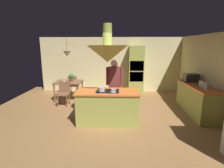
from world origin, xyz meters
TOP-DOWN VIEW (x-y plane):
  - ground at (0.00, 0.00)m, footprint 8.16×8.16m
  - wall_back at (0.00, 3.45)m, footprint 6.80×0.10m
  - wall_right at (3.25, 0.40)m, footprint 0.10×7.20m
  - kitchen_island at (0.00, -0.20)m, footprint 1.75×0.85m
  - counter_run_right at (2.84, 0.60)m, footprint 0.73×2.09m
  - oven_tower at (1.10, 3.04)m, footprint 0.66×0.62m
  - dining_table at (-1.70, 1.90)m, footprint 1.05×0.89m
  - person_at_island at (0.17, 0.50)m, footprint 0.53×0.23m
  - range_hood at (0.00, -0.20)m, footprint 1.10×1.10m
  - pendant_light_over_table at (-1.70, 1.90)m, footprint 0.32×0.32m
  - chair_facing_island at (-1.70, 1.23)m, footprint 0.40×0.40m
  - chair_by_back_wall at (-1.70, 2.57)m, footprint 0.40×0.40m
  - potted_plant_on_table at (-1.58, 1.96)m, footprint 0.20×0.20m
  - cup_on_table at (-1.81, 1.68)m, footprint 0.07×0.07m
  - canister_flour at (2.84, 0.09)m, footprint 0.11×0.11m
  - canister_sugar at (2.84, 0.27)m, footprint 0.12×0.12m
  - canister_tea at (2.84, 0.45)m, footprint 0.10×0.10m
  - microwave_on_counter at (2.84, 1.21)m, footprint 0.46×0.36m
  - cooking_pot_on_cooktop at (-0.16, -0.33)m, footprint 0.18×0.18m

SIDE VIEW (x-z plane):
  - ground at x=0.00m, z-range 0.00..0.00m
  - kitchen_island at x=0.00m, z-range -0.01..0.95m
  - counter_run_right at x=2.84m, z-range 0.01..0.94m
  - chair_facing_island at x=-1.70m, z-range 0.07..0.94m
  - chair_by_back_wall at x=-1.70m, z-range 0.07..0.94m
  - dining_table at x=-1.70m, z-range 0.28..1.04m
  - cup_on_table at x=-1.81m, z-range 0.76..0.85m
  - potted_plant_on_table at x=-1.58m, z-range 0.78..1.08m
  - cooking_pot_on_cooktop at x=-0.16m, z-range 0.95..1.07m
  - person_at_island at x=0.17m, z-range 0.14..1.90m
  - canister_flour at x=2.84m, z-range 0.93..1.11m
  - canister_tea at x=2.84m, z-range 0.93..1.12m
  - canister_sugar at x=2.84m, z-range 0.93..1.12m
  - microwave_on_counter at x=2.84m, z-range 0.93..1.21m
  - oven_tower at x=1.10m, z-range 0.00..2.16m
  - wall_back at x=0.00m, z-range 0.00..2.55m
  - wall_right at x=3.25m, z-range 0.00..2.55m
  - pendant_light_over_table at x=-1.70m, z-range 1.45..2.27m
  - range_hood at x=0.00m, z-range 1.48..2.48m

